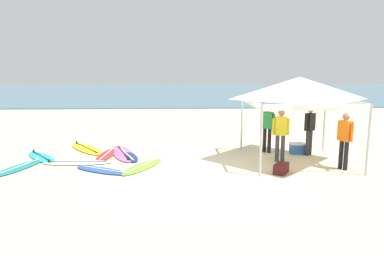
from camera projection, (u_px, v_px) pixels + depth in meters
ground_plane at (202, 167)px, 10.92m from camera, size 80.00×80.00×0.00m
sea at (184, 92)px, 43.84m from camera, size 80.00×36.00×0.10m
canopy_tent at (299, 88)px, 11.15m from camera, size 3.17×3.17×2.75m
surfboard_white at (78, 163)px, 11.32m from camera, size 2.20×0.63×0.19m
surfboard_cyan at (41, 157)px, 12.00m from camera, size 1.72×1.97×0.19m
surfboard_pink at (123, 153)px, 12.54m from camera, size 1.48×2.69×0.19m
surfboard_lime at (143, 166)px, 10.90m from camera, size 1.46×2.09×0.19m
surfboard_teal at (19, 167)px, 10.76m from camera, size 1.15×2.08×0.19m
surfboard_navy at (127, 155)px, 12.27m from camera, size 1.26×2.08×0.19m
surfboard_blue at (102, 170)px, 10.49m from camera, size 1.89×1.32×0.19m
surfboard_red at (107, 154)px, 12.36m from camera, size 0.68×1.94×0.19m
surfboard_yellow at (86, 148)px, 13.29m from camera, size 1.98×2.40×0.19m
person_yellow at (281, 132)px, 11.41m from camera, size 0.54×0.28×1.71m
person_black at (310, 127)px, 12.27m from camera, size 0.45×0.40×1.71m
person_orange at (345, 137)px, 10.54m from camera, size 0.36×0.50×1.71m
person_green at (267, 125)px, 12.66m from camera, size 0.48×0.38×1.71m
gear_bag_near_tent at (281, 168)px, 10.30m from camera, size 0.58×0.68×0.28m
cooler_box at (297, 148)px, 12.59m from camera, size 0.50×0.36×0.39m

